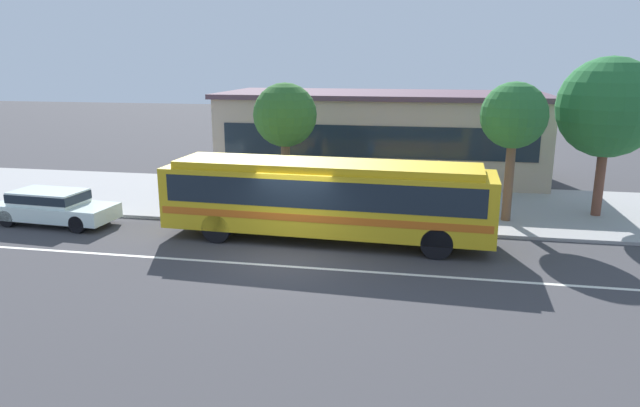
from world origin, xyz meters
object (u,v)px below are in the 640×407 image
at_px(street_tree_near_stop, 285,116).
at_px(sedan_behind_bus, 53,205).
at_px(street_tree_mid_block, 514,117).
at_px(street_tree_far_end, 608,108).
at_px(transit_bus, 326,195).
at_px(pedestrian_waiting_near_sign, 344,190).
at_px(bus_stop_sign, 438,186).

bearing_deg(street_tree_near_stop, sedan_behind_bus, -149.58).
xyz_separation_m(street_tree_mid_block, street_tree_far_end, (3.55, 1.42, 0.27)).
bearing_deg(street_tree_near_stop, transit_bus, -60.99).
xyz_separation_m(transit_bus, street_tree_mid_block, (6.32, 3.40, 2.43)).
xyz_separation_m(street_tree_near_stop, street_tree_mid_block, (8.91, -1.27, 0.25)).
relative_size(street_tree_mid_block, street_tree_far_end, 0.85).
xyz_separation_m(pedestrian_waiting_near_sign, street_tree_mid_block, (6.17, 0.25, 2.95)).
xyz_separation_m(transit_bus, bus_stop_sign, (3.70, 1.76, 0.10)).
relative_size(pedestrian_waiting_near_sign, street_tree_far_end, 0.27).
distance_m(sedan_behind_bus, pedestrian_waiting_near_sign, 11.06).
xyz_separation_m(pedestrian_waiting_near_sign, bus_stop_sign, (3.55, -1.39, 0.62)).
bearing_deg(street_tree_mid_block, street_tree_far_end, 21.72).
bearing_deg(street_tree_mid_block, street_tree_near_stop, 171.88).
bearing_deg(transit_bus, street_tree_mid_block, 28.29).
height_order(transit_bus, street_tree_mid_block, street_tree_mid_block).
bearing_deg(bus_stop_sign, street_tree_near_stop, 155.13).
bearing_deg(street_tree_far_end, transit_bus, -153.99).
bearing_deg(pedestrian_waiting_near_sign, transit_bus, -92.68).
bearing_deg(pedestrian_waiting_near_sign, sedan_behind_bus, -163.71).
bearing_deg(transit_bus, bus_stop_sign, 25.46).
xyz_separation_m(sedan_behind_bus, street_tree_far_end, (20.34, 4.77, 3.56)).
relative_size(bus_stop_sign, street_tree_far_end, 0.40).
height_order(pedestrian_waiting_near_sign, bus_stop_sign, bus_stop_sign).
relative_size(transit_bus, street_tree_mid_block, 2.16).
height_order(transit_bus, bus_stop_sign, transit_bus).
bearing_deg(sedan_behind_bus, street_tree_mid_block, 11.29).
distance_m(street_tree_near_stop, street_tree_mid_block, 9.00).
height_order(pedestrian_waiting_near_sign, street_tree_far_end, street_tree_far_end).
distance_m(pedestrian_waiting_near_sign, street_tree_mid_block, 6.85).
relative_size(bus_stop_sign, street_tree_mid_block, 0.47).
height_order(bus_stop_sign, street_tree_far_end, street_tree_far_end).
xyz_separation_m(bus_stop_sign, street_tree_near_stop, (-6.29, 2.91, 2.07)).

